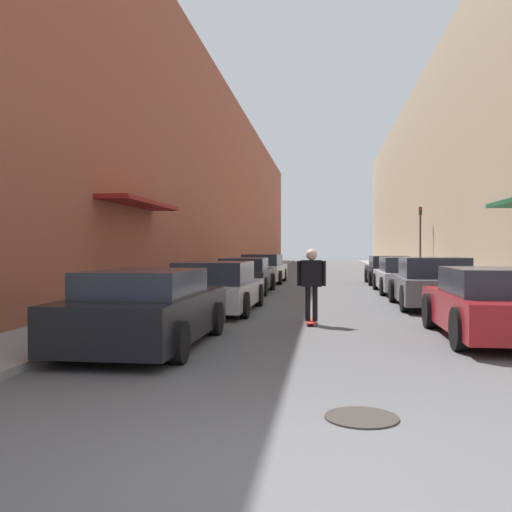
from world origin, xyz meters
name	(u,v)px	position (x,y,z in m)	size (l,w,h in m)	color
ground	(327,278)	(0.00, 27.26, 0.00)	(149.95, 149.95, 0.00)	#515154
curb_strip_left	(254,272)	(-4.82, 34.08, 0.06)	(1.80, 68.16, 0.12)	gray
curb_strip_right	(401,272)	(4.82, 34.08, 0.06)	(1.80, 68.16, 0.12)	gray
building_row_left	(212,190)	(-7.72, 34.08, 5.56)	(4.90, 68.16, 11.12)	brown
building_row_right	(447,178)	(7.72, 34.08, 6.13)	(4.90, 68.16, 12.27)	tan
parked_car_left_0	(147,309)	(-2.93, 5.14, 0.62)	(1.93, 4.35, 1.26)	black
parked_car_left_1	(216,288)	(-2.82, 10.42, 0.61)	(2.05, 4.56, 1.27)	#B7B7BC
parked_car_left_2	(245,276)	(-2.95, 16.59, 0.62)	(1.87, 4.66, 1.27)	#232326
parked_car_left_3	(263,269)	(-2.98, 22.68, 0.64)	(1.99, 4.64, 1.34)	silver
parked_car_right_0	(494,304)	(2.92, 6.61, 0.62)	(1.95, 4.22, 1.27)	maroon
parked_car_right_1	(432,283)	(2.83, 12.10, 0.66)	(1.97, 4.32, 1.37)	#515459
parked_car_right_2	(404,276)	(2.76, 17.25, 0.62)	(1.93, 4.65, 1.30)	#B7B7BC
parked_car_right_3	(388,270)	(2.76, 22.38, 0.62)	(1.93, 3.98, 1.28)	black
skateboarder	(311,278)	(-0.34, 8.20, 0.98)	(0.61, 0.78, 1.60)	#B2231E
manhole_cover	(362,417)	(0.31, 1.58, 0.01)	(0.70, 0.70, 0.02)	#332D28
traffic_light	(420,233)	(5.13, 28.46, 2.44)	(0.16, 0.22, 3.79)	#2D2D2D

